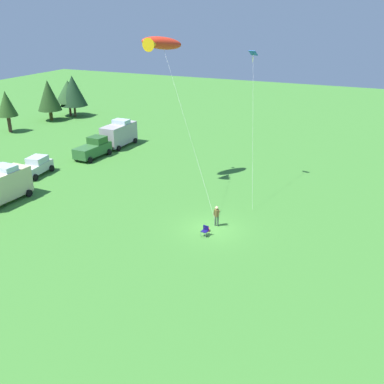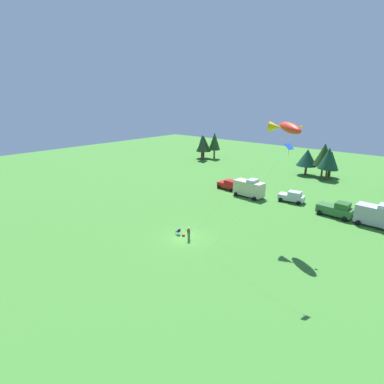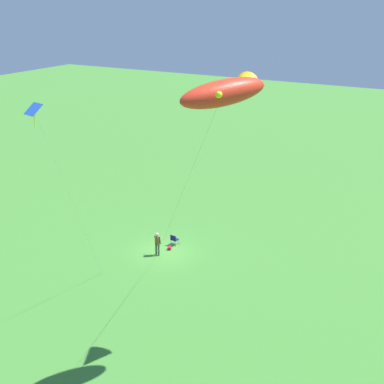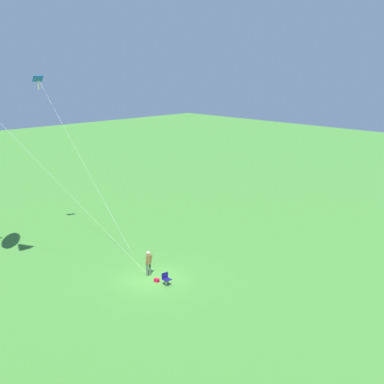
{
  "view_description": "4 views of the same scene",
  "coord_description": "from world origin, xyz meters",
  "px_view_note": "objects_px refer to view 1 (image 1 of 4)",
  "views": [
    {
      "loc": [
        -30.43,
        -11.86,
        16.5
      ],
      "look_at": [
        -0.95,
        1.39,
        3.34
      ],
      "focal_mm": 42.0,
      "sensor_mm": 36.0,
      "label": 1
    },
    {
      "loc": [
        23.32,
        -25.23,
        16.94
      ],
      "look_at": [
        -1.09,
        2.46,
        5.29
      ],
      "focal_mm": 28.0,
      "sensor_mm": 36.0,
      "label": 2
    },
    {
      "loc": [
        29.33,
        18.93,
        17.66
      ],
      "look_at": [
        0.08,
        2.42,
        5.12
      ],
      "focal_mm": 50.0,
      "sensor_mm": 36.0,
      "label": 3
    },
    {
      "loc": [
        -25.39,
        21.13,
        14.11
      ],
      "look_at": [
        -3.23,
        -0.41,
        6.43
      ],
      "focal_mm": 50.0,
      "sensor_mm": 36.0,
      "label": 4
    }
  ],
  "objects_px": {
    "car_silver_compact": "(36,166)",
    "folding_chair": "(205,230)",
    "van_camper_beige": "(2,185)",
    "van_motorhome_grey": "(119,134)",
    "kite_diamond_blue": "(253,61)",
    "backpack_on_grass": "(208,230)",
    "person_kite_flyer": "(217,215)",
    "truck_green_flatbed": "(93,148)",
    "kite_large_fish": "(160,43)"
  },
  "relations": [
    {
      "from": "car_silver_compact",
      "to": "folding_chair",
      "type": "bearing_deg",
      "value": -112.01
    },
    {
      "from": "folding_chair",
      "to": "van_camper_beige",
      "type": "distance_m",
      "value": 19.67
    },
    {
      "from": "van_motorhome_grey",
      "to": "kite_diamond_blue",
      "type": "xyz_separation_m",
      "value": [
        -5.67,
        -19.18,
        10.37
      ]
    },
    {
      "from": "backpack_on_grass",
      "to": "person_kite_flyer",
      "type": "bearing_deg",
      "value": -14.02
    },
    {
      "from": "truck_green_flatbed",
      "to": "van_motorhome_grey",
      "type": "xyz_separation_m",
      "value": [
        5.39,
        -0.19,
        0.54
      ]
    },
    {
      "from": "folding_chair",
      "to": "backpack_on_grass",
      "type": "relative_size",
      "value": 2.56
    },
    {
      "from": "backpack_on_grass",
      "to": "van_motorhome_grey",
      "type": "xyz_separation_m",
      "value": [
        17.82,
        19.76,
        1.53
      ]
    },
    {
      "from": "truck_green_flatbed",
      "to": "folding_chair",
      "type": "bearing_deg",
      "value": -120.21
    },
    {
      "from": "backpack_on_grass",
      "to": "van_camper_beige",
      "type": "relative_size",
      "value": 0.06
    },
    {
      "from": "person_kite_flyer",
      "to": "kite_large_fish",
      "type": "bearing_deg",
      "value": -126.27
    },
    {
      "from": "folding_chair",
      "to": "kite_diamond_blue",
      "type": "height_order",
      "value": "kite_diamond_blue"
    },
    {
      "from": "truck_green_flatbed",
      "to": "kite_large_fish",
      "type": "relative_size",
      "value": 0.35
    },
    {
      "from": "van_motorhome_grey",
      "to": "person_kite_flyer",
      "type": "bearing_deg",
      "value": -128.48
    },
    {
      "from": "folding_chair",
      "to": "car_silver_compact",
      "type": "bearing_deg",
      "value": -97.97
    },
    {
      "from": "van_motorhome_grey",
      "to": "kite_large_fish",
      "type": "bearing_deg",
      "value": -128.19
    },
    {
      "from": "car_silver_compact",
      "to": "kite_large_fish",
      "type": "bearing_deg",
      "value": -81.74
    },
    {
      "from": "van_camper_beige",
      "to": "kite_large_fish",
      "type": "height_order",
      "value": "kite_large_fish"
    },
    {
      "from": "van_camper_beige",
      "to": "kite_diamond_blue",
      "type": "relative_size",
      "value": 0.42
    },
    {
      "from": "person_kite_flyer",
      "to": "backpack_on_grass",
      "type": "relative_size",
      "value": 5.44
    },
    {
      "from": "folding_chair",
      "to": "car_silver_compact",
      "type": "relative_size",
      "value": 0.19
    },
    {
      "from": "truck_green_flatbed",
      "to": "car_silver_compact",
      "type": "bearing_deg",
      "value": 168.87
    },
    {
      "from": "backpack_on_grass",
      "to": "kite_diamond_blue",
      "type": "xyz_separation_m",
      "value": [
        12.15,
        0.58,
        11.9
      ]
    },
    {
      "from": "person_kite_flyer",
      "to": "car_silver_compact",
      "type": "bearing_deg",
      "value": -95.42
    },
    {
      "from": "car_silver_compact",
      "to": "truck_green_flatbed",
      "type": "xyz_separation_m",
      "value": [
        7.66,
        -1.97,
        0.15
      ]
    },
    {
      "from": "folding_chair",
      "to": "car_silver_compact",
      "type": "height_order",
      "value": "car_silver_compact"
    },
    {
      "from": "backpack_on_grass",
      "to": "kite_diamond_blue",
      "type": "bearing_deg",
      "value": 2.72
    },
    {
      "from": "kite_large_fish",
      "to": "kite_diamond_blue",
      "type": "relative_size",
      "value": 1.11
    },
    {
      "from": "person_kite_flyer",
      "to": "van_motorhome_grey",
      "type": "xyz_separation_m",
      "value": [
        16.66,
        20.05,
        0.62
      ]
    },
    {
      "from": "person_kite_flyer",
      "to": "kite_diamond_blue",
      "type": "height_order",
      "value": "kite_diamond_blue"
    },
    {
      "from": "folding_chair",
      "to": "kite_large_fish",
      "type": "relative_size",
      "value": 0.06
    },
    {
      "from": "van_motorhome_grey",
      "to": "truck_green_flatbed",
      "type": "bearing_deg",
      "value": 179.22
    },
    {
      "from": "car_silver_compact",
      "to": "van_motorhome_grey",
      "type": "bearing_deg",
      "value": -17.15
    },
    {
      "from": "person_kite_flyer",
      "to": "van_motorhome_grey",
      "type": "distance_m",
      "value": 26.08
    },
    {
      "from": "van_motorhome_grey",
      "to": "kite_large_fish",
      "type": "distance_m",
      "value": 18.8
    },
    {
      "from": "person_kite_flyer",
      "to": "van_motorhome_grey",
      "type": "bearing_deg",
      "value": -125.91
    },
    {
      "from": "kite_large_fish",
      "to": "kite_diamond_blue",
      "type": "xyz_separation_m",
      "value": [
        3.55,
        -7.98,
        -1.6
      ]
    },
    {
      "from": "backpack_on_grass",
      "to": "truck_green_flatbed",
      "type": "relative_size",
      "value": 0.06
    },
    {
      "from": "folding_chair",
      "to": "truck_green_flatbed",
      "type": "height_order",
      "value": "truck_green_flatbed"
    },
    {
      "from": "folding_chair",
      "to": "backpack_on_grass",
      "type": "height_order",
      "value": "folding_chair"
    },
    {
      "from": "backpack_on_grass",
      "to": "kite_large_fish",
      "type": "distance_m",
      "value": 18.15
    },
    {
      "from": "van_camper_beige",
      "to": "folding_chair",
      "type": "bearing_deg",
      "value": -83.66
    },
    {
      "from": "car_silver_compact",
      "to": "kite_large_fish",
      "type": "height_order",
      "value": "kite_large_fish"
    },
    {
      "from": "folding_chair",
      "to": "backpack_on_grass",
      "type": "xyz_separation_m",
      "value": [
        0.82,
        0.1,
        -0.38
      ]
    },
    {
      "from": "kite_diamond_blue",
      "to": "backpack_on_grass",
      "type": "bearing_deg",
      "value": -177.28
    },
    {
      "from": "van_camper_beige",
      "to": "kite_large_fish",
      "type": "relative_size",
      "value": 0.38
    },
    {
      "from": "backpack_on_grass",
      "to": "truck_green_flatbed",
      "type": "bearing_deg",
      "value": 58.07
    },
    {
      "from": "folding_chair",
      "to": "truck_green_flatbed",
      "type": "relative_size",
      "value": 0.16
    },
    {
      "from": "van_camper_beige",
      "to": "truck_green_flatbed",
      "type": "relative_size",
      "value": 1.07
    },
    {
      "from": "person_kite_flyer",
      "to": "van_camper_beige",
      "type": "bearing_deg",
      "value": -76.58
    },
    {
      "from": "car_silver_compact",
      "to": "kite_diamond_blue",
      "type": "distance_m",
      "value": 25.14
    }
  ]
}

